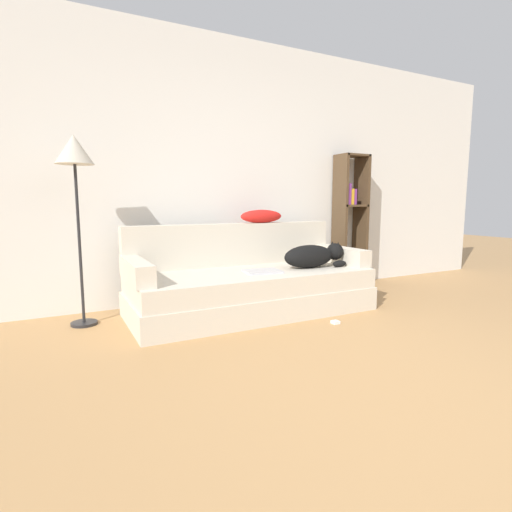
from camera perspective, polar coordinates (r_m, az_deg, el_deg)
ground_plane at (r=2.31m, az=27.93°, el=-19.41°), size 20.00×20.00×0.00m
wall_back at (r=4.34m, az=-3.64°, el=12.03°), size 7.68×0.06×2.70m
couch at (r=3.72m, az=-0.68°, el=-5.15°), size 2.22×0.94×0.39m
couch_backrest at (r=4.01m, az=-3.25°, el=1.68°), size 2.18×0.15×0.42m
couch_arm_left at (r=3.34m, az=-16.72°, el=-2.02°), size 0.15×0.75×0.17m
couch_arm_right at (r=4.23m, az=11.99°, el=0.12°), size 0.15×0.75×0.17m
dog at (r=3.91m, az=8.24°, el=0.05°), size 0.67×0.25×0.24m
laptop at (r=3.61m, az=0.93°, el=-2.20°), size 0.36×0.29×0.02m
throw_pillow at (r=4.11m, az=0.77°, el=5.69°), size 0.47×0.15×0.13m
bookshelf at (r=4.97m, az=13.28°, el=5.88°), size 0.36×0.26×1.58m
floor_lamp at (r=3.56m, az=-24.49°, el=12.17°), size 0.30×0.30×1.55m
power_adapter at (r=3.49m, az=11.27°, el=-9.26°), size 0.06×0.06×0.02m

